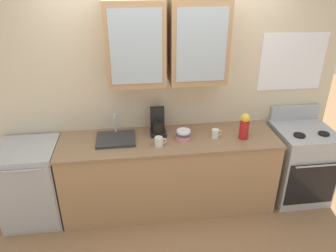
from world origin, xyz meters
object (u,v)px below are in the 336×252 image
bowl_stack (183,135)px  sink_faucet (116,138)px  cup_near_sink (159,142)px  coffee_maker (158,124)px  stove_range (299,163)px  vase (244,126)px  cup_near_bowls (215,134)px  dishwasher (32,183)px

bowl_stack → sink_faucet: bearing=174.1°
sink_faucet → cup_near_sink: size_ratio=3.28×
sink_faucet → coffee_maker: bearing=13.8°
stove_range → coffee_maker: 1.77m
vase → bowl_stack: bearing=174.9°
stove_range → cup_near_bowls: 1.17m
sink_faucet → vase: size_ratio=1.41×
bowl_stack → dishwasher: size_ratio=0.19×
bowl_stack → stove_range: bearing=1.1°
stove_range → vase: bearing=-173.7°
vase → cup_near_sink: 0.93m
cup_near_bowls → coffee_maker: 0.64m
bowl_stack → cup_near_sink: 0.29m
stove_range → sink_faucet: 2.19m
bowl_stack → cup_near_sink: (-0.27, -0.11, -0.00)m
stove_range → sink_faucet: bearing=178.7°
sink_faucet → cup_near_sink: bearing=-22.1°
cup_near_bowls → cup_near_sink: bearing=-171.1°
stove_range → bowl_stack: bearing=-178.9°
vase → dishwasher: 2.37m
stove_range → dishwasher: 3.07m
sink_faucet → vase: bearing=-5.5°
cup_near_sink → cup_near_bowls: 0.63m
cup_near_bowls → coffee_maker: coffee_maker is taller
vase → coffee_maker: same height
vase → cup_near_sink: vase is taller
stove_range → vase: vase is taller
cup_near_sink → dishwasher: cup_near_sink is taller
bowl_stack → coffee_maker: bearing=143.8°
sink_faucet → bowl_stack: size_ratio=2.44×
dishwasher → vase: bearing=-2.0°
sink_faucet → cup_near_bowls: 1.07m
sink_faucet → dishwasher: size_ratio=0.46×
vase → sink_faucet: bearing=174.5°
bowl_stack → vase: (0.65, -0.06, 0.09)m
dishwasher → cup_near_sink: bearing=-5.4°
bowl_stack → dishwasher: bowl_stack is taller
sink_faucet → dishwasher: bearing=-176.9°
stove_range → cup_near_sink: size_ratio=8.58×
vase → stove_range: bearing=6.3°
bowl_stack → cup_near_sink: bowl_stack is taller
stove_range → dishwasher: (-3.07, -0.00, -0.01)m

